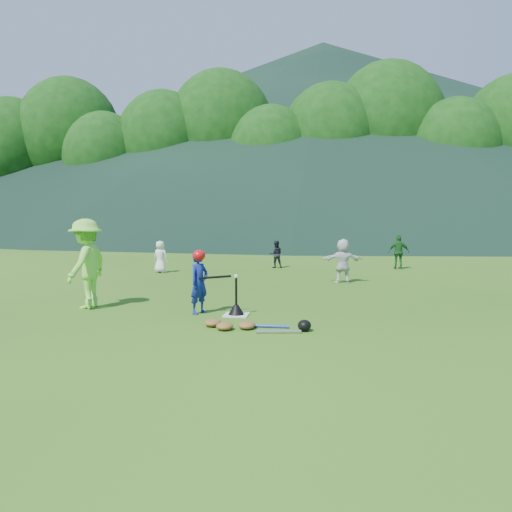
{
  "coord_description": "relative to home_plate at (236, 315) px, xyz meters",
  "views": [
    {
      "loc": [
        1.73,
        -9.04,
        1.92
      ],
      "look_at": [
        0.0,
        2.5,
        0.9
      ],
      "focal_mm": 35.0,
      "sensor_mm": 36.0,
      "label": 1
    }
  ],
  "objects": [
    {
      "name": "batting_tee",
      "position": [
        0.0,
        0.0,
        0.12
      ],
      "size": [
        0.3,
        0.3,
        0.68
      ],
      "color": "black",
      "rests_on": "home_plate"
    },
    {
      "name": "outfield_fence",
      "position": [
        0.0,
        28.0,
        0.69
      ],
      "size": [
        70.07,
        0.08,
        1.33
      ],
      "color": "gray",
      "rests_on": "ground"
    },
    {
      "name": "fielder_b",
      "position": [
        -0.14,
        8.1,
        0.46
      ],
      "size": [
        0.52,
        0.44,
        0.95
      ],
      "primitive_type": "imported",
      "rotation": [
        0.0,
        0.0,
        3.33
      ],
      "color": "black",
      "rests_on": "ground"
    },
    {
      "name": "fielder_d",
      "position": [
        2.07,
        4.72,
        0.59
      ],
      "size": [
        1.17,
        0.57,
        1.21
      ],
      "primitive_type": "imported",
      "rotation": [
        0.0,
        0.0,
        3.34
      ],
      "color": "white",
      "rests_on": "ground"
    },
    {
      "name": "batter_gear",
      "position": [
        -0.7,
        0.06,
        1.07
      ],
      "size": [
        0.71,
        0.32,
        0.55
      ],
      "color": "red",
      "rests_on": "ground"
    },
    {
      "name": "distant_hills",
      "position": [
        -7.63,
        81.81,
        14.97
      ],
      "size": [
        155.0,
        140.0,
        32.0
      ],
      "color": "black",
      "rests_on": "ground"
    },
    {
      "name": "fielder_c",
      "position": [
        4.03,
        8.36,
        0.57
      ],
      "size": [
        0.69,
        0.3,
        1.17
      ],
      "primitive_type": "imported",
      "rotation": [
        0.0,
        0.0,
        3.17
      ],
      "color": "#1B5B1F",
      "rests_on": "ground"
    },
    {
      "name": "tree_line",
      "position": [
        0.2,
        33.83,
        8.2
      ],
      "size": [
        70.04,
        11.4,
        14.82
      ],
      "color": "#382314",
      "rests_on": "ground"
    },
    {
      "name": "adult_coach",
      "position": [
        -3.12,
        0.3,
        0.89
      ],
      "size": [
        0.74,
        1.2,
        1.8
      ],
      "primitive_type": "imported",
      "rotation": [
        0.0,
        0.0,
        -1.63
      ],
      "color": "#85ED45",
      "rests_on": "ground"
    },
    {
      "name": "home_plate",
      "position": [
        0.0,
        0.0,
        0.0
      ],
      "size": [
        0.45,
        0.45,
        0.02
      ],
      "primitive_type": "cube",
      "color": "silver",
      "rests_on": "ground"
    },
    {
      "name": "fielder_a",
      "position": [
        -3.64,
        6.16,
        0.5
      ],
      "size": [
        0.55,
        0.42,
        1.02
      ],
      "primitive_type": "imported",
      "rotation": [
        0.0,
        0.0,
        2.94
      ],
      "color": "white",
      "rests_on": "ground"
    },
    {
      "name": "batter_child",
      "position": [
        -0.72,
        0.06,
        0.59
      ],
      "size": [
        0.45,
        0.52,
        1.19
      ],
      "primitive_type": "imported",
      "rotation": [
        0.0,
        0.0,
        1.09
      ],
      "color": "navy",
      "rests_on": "ground"
    },
    {
      "name": "equipment_pile",
      "position": [
        0.38,
        -1.05,
        0.06
      ],
      "size": [
        1.8,
        0.58,
        0.19
      ],
      "color": "olive",
      "rests_on": "ground"
    },
    {
      "name": "ground",
      "position": [
        0.0,
        0.0,
        -0.01
      ],
      "size": [
        120.0,
        120.0,
        0.0
      ],
      "primitive_type": "plane",
      "color": "#2A5413",
      "rests_on": "ground"
    },
    {
      "name": "baseball",
      "position": [
        0.0,
        0.0,
        0.73
      ],
      "size": [
        0.08,
        0.08,
        0.08
      ],
      "primitive_type": "sphere",
      "color": "white",
      "rests_on": "batting_tee"
    }
  ]
}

